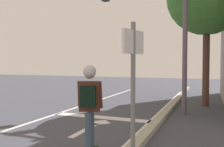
% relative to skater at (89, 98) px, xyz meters
% --- Properties ---
extents(lane_line_center, '(0.12, 20.00, 0.01)m').
position_rel_skater_xyz_m(lane_line_center, '(-2.77, 1.14, -1.07)').
color(lane_line_center, silver).
rests_on(lane_line_center, ground).
extents(lane_line_curbside, '(0.12, 20.00, 0.01)m').
position_rel_skater_xyz_m(lane_line_curbside, '(0.39, 1.14, -1.07)').
color(lane_line_curbside, silver).
rests_on(lane_line_curbside, ground).
extents(stop_bar, '(3.31, 0.40, 0.01)m').
position_rel_skater_xyz_m(stop_bar, '(-1.12, 3.08, -1.07)').
color(stop_bar, silver).
rests_on(stop_bar, ground).
extents(lane_arrow_stem, '(0.16, 1.40, 0.01)m').
position_rel_skater_xyz_m(lane_arrow_stem, '(-0.95, 1.59, -1.07)').
color(lane_arrow_stem, silver).
rests_on(lane_arrow_stem, ground).
extents(lane_arrow_head, '(0.71, 0.71, 0.01)m').
position_rel_skater_xyz_m(lane_arrow_head, '(-0.95, 2.44, -1.07)').
color(lane_arrow_head, silver).
rests_on(lane_arrow_head, ground).
extents(curb_strip, '(0.24, 24.00, 0.14)m').
position_rel_skater_xyz_m(curb_strip, '(0.64, 1.14, -1.00)').
color(curb_strip, '#A3A28D').
rests_on(curb_strip, ground).
extents(skater, '(0.42, 0.60, 1.58)m').
position_rel_skater_xyz_m(skater, '(0.00, 0.00, 0.00)').
color(skater, '#3B5066').
rests_on(skater, skateboard).
extents(traffic_signal_mast, '(3.90, 0.34, 4.90)m').
position_rel_skater_xyz_m(traffic_signal_mast, '(0.06, 4.58, 2.57)').
color(traffic_signal_mast, '#625464').
rests_on(traffic_signal_mast, ground).
extents(street_sign_post, '(0.16, 0.43, 2.21)m').
position_rel_skater_xyz_m(street_sign_post, '(1.06, -0.85, 0.38)').
color(street_sign_post, slate).
rests_on(street_sign_post, ground).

